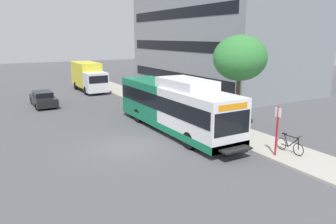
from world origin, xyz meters
The scene contains 9 objects.
ground_plane centered at (0.00, 8.00, 0.00)m, with size 120.00×120.00×0.00m, color #4C4C51.
sidewalk_curb centered at (7.00, 6.00, 0.07)m, with size 3.00×56.00×0.14m, color #A8A399.
transit_bus centered at (4.05, 1.39, 1.70)m, with size 2.58×12.25×3.65m.
bus_stop_sign_pole centered at (6.04, -5.49, 1.65)m, with size 0.10×0.36×2.60m.
bicycle_parked centered at (7.00, -5.60, 0.56)m, with size 0.52×1.76×1.02m.
street_tree_near_stop centered at (7.82, -0.53, 4.81)m, with size 3.47×3.47×6.17m.
parked_car_far_lane centered at (-2.14, 14.20, 0.66)m, with size 1.80×4.50×1.33m.
box_truck_background centered at (3.89, 20.22, 1.74)m, with size 2.32×7.01×3.25m.
lattice_comm_tower centered at (17.29, 34.42, 8.80)m, with size 1.10×1.10×26.65m.
Camera 1 is at (-6.78, -16.43, 6.18)m, focal length 34.48 mm.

